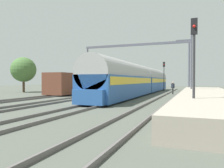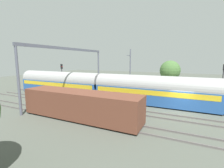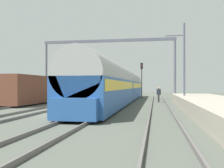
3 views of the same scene
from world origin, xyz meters
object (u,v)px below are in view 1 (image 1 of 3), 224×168
freight_car (79,83)px  railway_signal_near (194,53)px  passenger_train (141,80)px  catenary_gantry (134,56)px  person_crossing (173,87)px  railway_signal_far (164,72)px

freight_car → railway_signal_near: railway_signal_near is taller
passenger_train → railway_signal_near: size_ratio=6.08×
railway_signal_near → catenary_gantry: 23.11m
passenger_train → freight_car: (-8.61, -2.59, -0.50)m
person_crossing → railway_signal_near: 18.11m
passenger_train → catenary_gantry: catenary_gantry is taller
railway_signal_near → catenary_gantry: bearing=113.6°
person_crossing → freight_car: bearing=-130.0°
railway_signal_near → catenary_gantry: (-9.20, 21.05, 2.51)m
railway_signal_near → railway_signal_far: 27.08m
passenger_train → person_crossing: passenger_train is taller
passenger_train → catenary_gantry: bearing=118.6°
freight_car → passenger_train: bearing=16.7°
freight_car → catenary_gantry: size_ratio=0.75×
freight_car → railway_signal_far: (10.53, 12.08, 1.88)m
railway_signal_near → railway_signal_far: railway_signal_near is taller
freight_car → person_crossing: 13.30m
person_crossing → railway_signal_far: (-2.37, 8.86, 2.32)m
passenger_train → railway_signal_far: 9.78m
passenger_train → railway_signal_near: bearing=-67.6°
railway_signal_far → freight_car: bearing=-131.1°
railway_signal_near → catenary_gantry: catenary_gantry is taller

